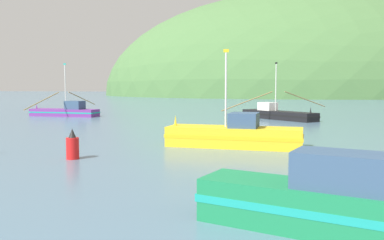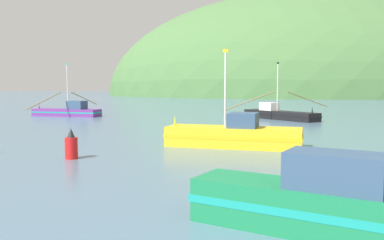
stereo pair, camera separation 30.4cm
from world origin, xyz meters
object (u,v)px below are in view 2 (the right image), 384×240
object	(u,v)px
fishing_boat_black	(279,114)
channel_buoy	(71,146)
fishing_boat_purple	(68,111)
fishing_boat_yellow	(234,135)

from	to	relation	value
fishing_boat_black	channel_buoy	world-z (taller)	fishing_boat_black
fishing_boat_purple	channel_buoy	xyz separation A→B (m)	(17.88, -28.23, 0.03)
fishing_boat_yellow	channel_buoy	world-z (taller)	fishing_boat_yellow
fishing_boat_black	channel_buoy	xyz separation A→B (m)	(-9.58, -30.29, 0.06)
fishing_boat_yellow	fishing_boat_black	bearing A→B (deg)	-92.84
fishing_boat_yellow	fishing_boat_purple	world-z (taller)	fishing_boat_purple
fishing_boat_black	fishing_boat_purple	xyz separation A→B (m)	(-27.46, -2.06, 0.03)
fishing_boat_purple	channel_buoy	distance (m)	33.42
fishing_boat_yellow	channel_buoy	distance (m)	10.27
fishing_boat_black	fishing_boat_yellow	bearing A→B (deg)	-52.59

